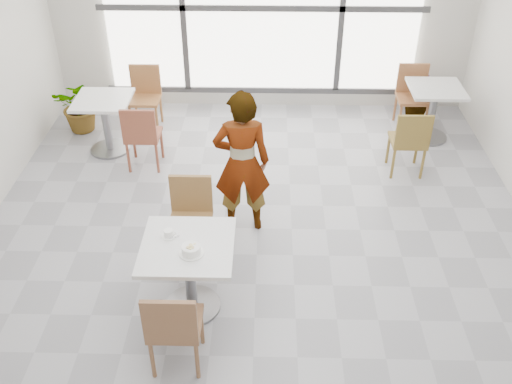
{
  "coord_description": "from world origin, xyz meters",
  "views": [
    {
      "loc": [
        0.1,
        -4.52,
        3.94
      ],
      "look_at": [
        0.0,
        -0.3,
        1.0
      ],
      "focal_mm": 40.39,
      "sensor_mm": 36.0,
      "label": 1
    }
  ],
  "objects_px": {
    "bg_chair_left_near": "(142,133)",
    "bg_chair_right_near": "(410,139)",
    "main_table": "(189,265)",
    "coffee_cup": "(169,234)",
    "bg_chair_left_far": "(145,93)",
    "chair_near": "(173,325)",
    "oatmeal_bowl": "(191,250)",
    "bg_chair_right_far": "(412,92)",
    "plant_right": "(417,97)",
    "bg_table_right": "(433,106)",
    "chair_far": "(191,213)",
    "plant_left": "(82,105)",
    "person": "(242,163)",
    "bg_table_left": "(105,117)"
  },
  "relations": [
    {
      "from": "bg_table_left",
      "to": "coffee_cup",
      "type": "bearing_deg",
      "value": -65.27
    },
    {
      "from": "main_table",
      "to": "coffee_cup",
      "type": "relative_size",
      "value": 5.03
    },
    {
      "from": "bg_table_right",
      "to": "chair_near",
      "type": "bearing_deg",
      "value": -126.61
    },
    {
      "from": "bg_table_right",
      "to": "bg_chair_left_near",
      "type": "xyz_separation_m",
      "value": [
        -3.77,
        -0.88,
        0.01
      ]
    },
    {
      "from": "chair_near",
      "to": "bg_chair_right_far",
      "type": "distance_m",
      "value": 5.15
    },
    {
      "from": "chair_far",
      "to": "bg_chair_right_far",
      "type": "distance_m",
      "value": 4.0
    },
    {
      "from": "person",
      "to": "bg_table_left",
      "type": "bearing_deg",
      "value": -45.61
    },
    {
      "from": "bg_chair_left_far",
      "to": "plant_right",
      "type": "xyz_separation_m",
      "value": [
        3.87,
        0.33,
        -0.17
      ]
    },
    {
      "from": "main_table",
      "to": "bg_chair_left_far",
      "type": "bearing_deg",
      "value": 106.28
    },
    {
      "from": "person",
      "to": "bg_chair_left_near",
      "type": "distance_m",
      "value": 1.75
    },
    {
      "from": "chair_far",
      "to": "oatmeal_bowl",
      "type": "distance_m",
      "value": 0.96
    },
    {
      "from": "coffee_cup",
      "to": "chair_near",
      "type": "bearing_deg",
      "value": -80.76
    },
    {
      "from": "bg_table_left",
      "to": "bg_chair_left_near",
      "type": "xyz_separation_m",
      "value": [
        0.56,
        -0.44,
        0.01
      ]
    },
    {
      "from": "coffee_cup",
      "to": "person",
      "type": "distance_m",
      "value": 1.28
    },
    {
      "from": "bg_chair_right_far",
      "to": "bg_chair_left_near",
      "type": "bearing_deg",
      "value": -160.21
    },
    {
      "from": "bg_table_left",
      "to": "bg_chair_left_near",
      "type": "distance_m",
      "value": 0.71
    },
    {
      "from": "plant_left",
      "to": "person",
      "type": "bearing_deg",
      "value": -42.78
    },
    {
      "from": "bg_table_right",
      "to": "bg_chair_right_near",
      "type": "height_order",
      "value": "bg_chair_right_near"
    },
    {
      "from": "bg_table_right",
      "to": "plant_left",
      "type": "height_order",
      "value": "plant_left"
    },
    {
      "from": "chair_near",
      "to": "bg_chair_right_near",
      "type": "relative_size",
      "value": 1.0
    },
    {
      "from": "chair_near",
      "to": "bg_chair_right_far",
      "type": "bearing_deg",
      "value": -122.11
    },
    {
      "from": "bg_chair_left_near",
      "to": "bg_chair_right_near",
      "type": "xyz_separation_m",
      "value": [
        3.27,
        -0.06,
        0.0
      ]
    },
    {
      "from": "bg_table_left",
      "to": "person",
      "type": "bearing_deg",
      "value": -40.79
    },
    {
      "from": "main_table",
      "to": "bg_chair_right_far",
      "type": "relative_size",
      "value": 0.92
    },
    {
      "from": "coffee_cup",
      "to": "bg_chair_right_far",
      "type": "distance_m",
      "value": 4.58
    },
    {
      "from": "oatmeal_bowl",
      "to": "bg_chair_left_near",
      "type": "xyz_separation_m",
      "value": [
        -0.92,
        2.51,
        -0.29
      ]
    },
    {
      "from": "person",
      "to": "bg_table_right",
      "type": "xyz_separation_m",
      "value": [
        2.48,
        2.03,
        -0.32
      ]
    },
    {
      "from": "bg_table_left",
      "to": "bg_chair_left_far",
      "type": "bearing_deg",
      "value": 61.73
    },
    {
      "from": "chair_near",
      "to": "oatmeal_bowl",
      "type": "xyz_separation_m",
      "value": [
        0.09,
        0.57,
        0.29
      ]
    },
    {
      "from": "bg_table_left",
      "to": "plant_left",
      "type": "bearing_deg",
      "value": 130.66
    },
    {
      "from": "coffee_cup",
      "to": "bg_chair_right_near",
      "type": "height_order",
      "value": "bg_chair_right_near"
    },
    {
      "from": "bg_chair_right_near",
      "to": "bg_chair_left_far",
      "type": "bearing_deg",
      "value": -19.61
    },
    {
      "from": "chair_far",
      "to": "plant_left",
      "type": "distance_m",
      "value": 3.18
    },
    {
      "from": "chair_far",
      "to": "bg_chair_left_near",
      "type": "relative_size",
      "value": 1.0
    },
    {
      "from": "bg_table_right",
      "to": "bg_chair_left_far",
      "type": "height_order",
      "value": "bg_chair_left_far"
    },
    {
      "from": "plant_right",
      "to": "coffee_cup",
      "type": "bearing_deg",
      "value": -128.54
    },
    {
      "from": "oatmeal_bowl",
      "to": "person",
      "type": "xyz_separation_m",
      "value": [
        0.37,
        1.36,
        0.01
      ]
    },
    {
      "from": "bg_table_left",
      "to": "bg_chair_left_near",
      "type": "height_order",
      "value": "bg_chair_left_near"
    },
    {
      "from": "oatmeal_bowl",
      "to": "plant_left",
      "type": "height_order",
      "value": "oatmeal_bowl"
    },
    {
      "from": "oatmeal_bowl",
      "to": "bg_chair_left_near",
      "type": "distance_m",
      "value": 2.69
    },
    {
      "from": "bg_chair_left_near",
      "to": "bg_chair_left_far",
      "type": "bearing_deg",
      "value": -81.8
    },
    {
      "from": "oatmeal_bowl",
      "to": "bg_chair_right_far",
      "type": "relative_size",
      "value": 0.24
    },
    {
      "from": "chair_far",
      "to": "bg_table_left",
      "type": "bearing_deg",
      "value": 123.45
    },
    {
      "from": "coffee_cup",
      "to": "bg_table_left",
      "type": "height_order",
      "value": "coffee_cup"
    },
    {
      "from": "plant_left",
      "to": "plant_right",
      "type": "distance_m",
      "value": 4.77
    },
    {
      "from": "main_table",
      "to": "plant_left",
      "type": "distance_m",
      "value": 3.89
    },
    {
      "from": "person",
      "to": "plant_left",
      "type": "distance_m",
      "value": 3.19
    },
    {
      "from": "chair_near",
      "to": "bg_chair_left_near",
      "type": "bearing_deg",
      "value": -74.96
    },
    {
      "from": "bg_table_left",
      "to": "bg_chair_left_near",
      "type": "bearing_deg",
      "value": -38.25
    },
    {
      "from": "bg_chair_left_far",
      "to": "plant_right",
      "type": "height_order",
      "value": "bg_chair_left_far"
    }
  ]
}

